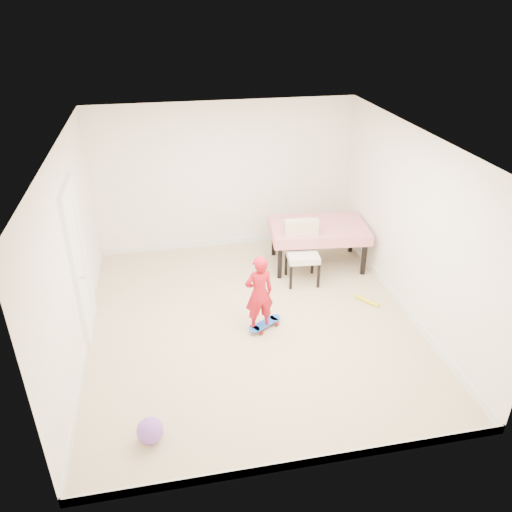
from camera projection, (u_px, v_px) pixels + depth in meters
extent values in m
plane|color=#C4AF88|center=(252.00, 322.00, 7.09)|extent=(5.00, 5.00, 0.00)
cube|color=white|center=(251.00, 143.00, 5.86)|extent=(4.50, 5.00, 0.04)
cube|color=white|center=(225.00, 178.00, 8.61)|extent=(4.50, 0.04, 2.60)
cube|color=white|center=(304.00, 365.00, 4.33)|extent=(4.50, 0.04, 2.60)
cube|color=white|center=(72.00, 256.00, 6.09)|extent=(0.04, 5.00, 2.60)
cube|color=white|center=(411.00, 226.00, 6.85)|extent=(0.04, 5.00, 2.60)
cube|color=white|center=(79.00, 264.00, 6.48)|extent=(0.11, 0.94, 2.11)
cube|color=white|center=(227.00, 241.00, 9.21)|extent=(4.50, 0.02, 0.12)
cube|color=white|center=(299.00, 463.00, 4.90)|extent=(4.50, 0.02, 0.12)
cube|color=white|center=(88.00, 337.00, 6.68)|extent=(0.02, 5.00, 0.12)
cube|color=white|center=(399.00, 302.00, 7.44)|extent=(0.02, 5.00, 0.12)
imported|color=#B41220|center=(259.00, 295.00, 6.68)|extent=(0.44, 0.33, 1.11)
sphere|color=#8B54CB|center=(150.00, 431.00, 5.16)|extent=(0.28, 0.28, 0.28)
cylinder|color=yellow|center=(367.00, 301.00, 7.51)|extent=(0.28, 0.36, 0.06)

